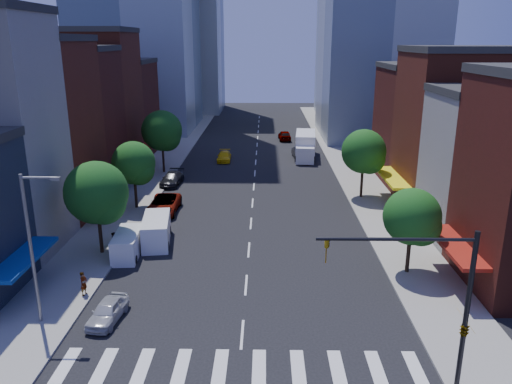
% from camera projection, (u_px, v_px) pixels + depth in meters
% --- Properties ---
extents(ground, '(220.00, 220.00, 0.00)m').
position_uv_depth(ground, '(242.00, 334.00, 28.46)').
color(ground, black).
rests_on(ground, ground).
extents(sidewalk_left, '(5.00, 120.00, 0.15)m').
position_uv_depth(sidewalk_left, '(162.00, 165.00, 66.91)').
color(sidewalk_left, gray).
rests_on(sidewalk_left, ground).
extents(sidewalk_right, '(5.00, 120.00, 0.15)m').
position_uv_depth(sidewalk_right, '(349.00, 166.00, 66.48)').
color(sidewalk_right, gray).
rests_on(sidewalk_right, ground).
extents(crosswalk, '(19.00, 3.00, 0.01)m').
position_uv_depth(crosswalk, '(240.00, 367.00, 25.59)').
color(crosswalk, silver).
rests_on(crosswalk, ground).
extents(bldg_left_2, '(12.00, 9.00, 16.00)m').
position_uv_depth(bldg_left_2, '(25.00, 131.00, 46.10)').
color(bldg_left_2, '#5C2216').
rests_on(bldg_left_2, ground).
extents(bldg_left_3, '(12.00, 8.00, 15.00)m').
position_uv_depth(bldg_left_3, '(61.00, 122.00, 54.37)').
color(bldg_left_3, '#4C1B13').
rests_on(bldg_left_3, ground).
extents(bldg_left_4, '(12.00, 9.00, 17.00)m').
position_uv_depth(bldg_left_4, '(87.00, 104.00, 62.21)').
color(bldg_left_4, '#5C2216').
rests_on(bldg_left_4, ground).
extents(bldg_left_5, '(12.00, 10.00, 13.00)m').
position_uv_depth(bldg_left_5, '(111.00, 110.00, 71.88)').
color(bldg_left_5, '#4C1B13').
rests_on(bldg_left_5, ground).
extents(bldg_right_1, '(12.00, 8.00, 12.00)m').
position_uv_depth(bldg_right_1, '(506.00, 169.00, 40.70)').
color(bldg_right_1, beige).
rests_on(bldg_right_1, ground).
extents(bldg_right_2, '(12.00, 10.00, 15.00)m').
position_uv_depth(bldg_right_2, '(466.00, 132.00, 48.87)').
color(bldg_right_2, '#5C2216').
rests_on(bldg_right_2, ground).
extents(bldg_right_3, '(12.00, 10.00, 13.00)m').
position_uv_depth(bldg_right_3, '(432.00, 125.00, 58.73)').
color(bldg_right_3, '#4C1B13').
rests_on(bldg_right_3, ground).
extents(traffic_signal, '(7.24, 2.24, 8.00)m').
position_uv_depth(traffic_signal, '(454.00, 313.00, 22.78)').
color(traffic_signal, black).
rests_on(traffic_signal, sidewalk_right).
extents(streetlight, '(2.25, 0.25, 9.00)m').
position_uv_depth(streetlight, '(33.00, 240.00, 28.08)').
color(streetlight, slate).
rests_on(streetlight, sidewalk_left).
extents(tree_left_near, '(4.80, 4.80, 7.30)m').
position_uv_depth(tree_left_near, '(98.00, 195.00, 37.69)').
color(tree_left_near, black).
rests_on(tree_left_near, sidewalk_left).
extents(tree_left_mid, '(4.20, 4.20, 6.65)m').
position_uv_depth(tree_left_mid, '(135.00, 165.00, 48.31)').
color(tree_left_mid, black).
rests_on(tree_left_mid, sidewalk_left).
extents(tree_left_far, '(5.00, 5.00, 7.75)m').
position_uv_depth(tree_left_far, '(163.00, 132.00, 61.50)').
color(tree_left_far, black).
rests_on(tree_left_far, sidewalk_left).
extents(tree_right_near, '(4.00, 4.00, 6.20)m').
position_uv_depth(tree_right_near, '(414.00, 219.00, 34.62)').
color(tree_right_near, black).
rests_on(tree_right_near, sidewalk_right).
extents(tree_right_far, '(4.60, 4.60, 7.20)m').
position_uv_depth(tree_right_far, '(365.00, 153.00, 51.64)').
color(tree_right_far, black).
rests_on(tree_right_far, sidewalk_right).
extents(parked_car_front, '(1.96, 3.93, 1.28)m').
position_uv_depth(parked_car_front, '(108.00, 311.00, 29.69)').
color(parked_car_front, '#B8B9BD').
rests_on(parked_car_front, ground).
extents(parked_car_second, '(2.08, 5.11, 1.65)m').
position_uv_depth(parked_car_second, '(129.00, 241.00, 39.56)').
color(parked_car_second, black).
rests_on(parked_car_second, ground).
extents(parked_car_third, '(2.72, 5.88, 1.63)m').
position_uv_depth(parked_car_third, '(164.00, 204.00, 48.40)').
color(parked_car_third, '#999999').
rests_on(parked_car_third, ground).
extents(parked_car_rear, '(2.41, 5.12, 1.44)m').
position_uv_depth(parked_car_rear, '(172.00, 179.00, 57.76)').
color(parked_car_rear, black).
rests_on(parked_car_rear, ground).
extents(cargo_van_near, '(2.10, 4.59, 1.90)m').
position_uv_depth(cargo_van_near, '(127.00, 245.00, 38.50)').
color(cargo_van_near, white).
rests_on(cargo_van_near, ground).
extents(cargo_van_far, '(2.76, 5.41, 2.21)m').
position_uv_depth(cargo_van_far, '(156.00, 231.00, 40.89)').
color(cargo_van_far, white).
rests_on(cargo_van_far, ground).
extents(taxi, '(1.91, 4.53, 1.31)m').
position_uv_depth(taxi, '(224.00, 156.00, 69.13)').
color(taxi, yellow).
rests_on(taxi, ground).
extents(traffic_car_oncoming, '(2.13, 5.08, 1.63)m').
position_uv_depth(traffic_car_oncoming, '(300.00, 152.00, 70.97)').
color(traffic_car_oncoming, black).
rests_on(traffic_car_oncoming, ground).
extents(traffic_car_far, '(2.20, 4.89, 1.63)m').
position_uv_depth(traffic_car_far, '(285.00, 135.00, 83.55)').
color(traffic_car_far, '#999999').
rests_on(traffic_car_far, ground).
extents(box_truck, '(3.32, 8.99, 3.55)m').
position_uv_depth(box_truck, '(305.00, 146.00, 70.64)').
color(box_truck, white).
rests_on(box_truck, ground).
extents(pedestrian_near, '(0.52, 0.66, 1.60)m').
position_uv_depth(pedestrian_near, '(84.00, 283.00, 32.38)').
color(pedestrian_near, '#999999').
rests_on(pedestrian_near, sidewalk_left).
extents(pedestrian_far, '(0.66, 0.83, 1.63)m').
position_uv_depth(pedestrian_far, '(114.00, 242.00, 38.92)').
color(pedestrian_far, '#999999').
rests_on(pedestrian_far, sidewalk_left).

